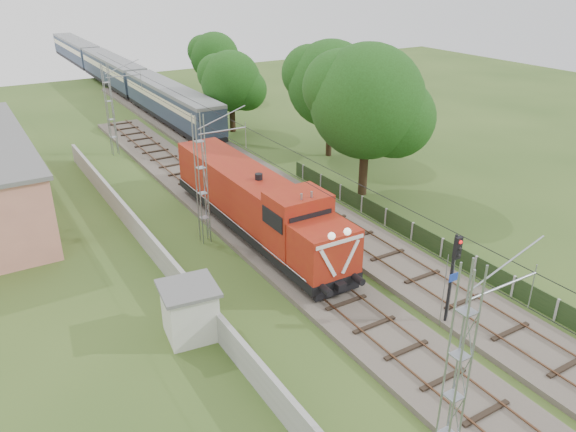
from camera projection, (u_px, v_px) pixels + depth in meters
ground at (365, 324)px, 26.77m from camera, size 140.00×140.00×0.00m
track_main at (289, 260)px, 32.15m from camera, size 4.20×70.00×0.45m
track_side at (258, 176)px, 44.63m from camera, size 4.20×80.00×0.45m
catenary at (202, 180)px, 33.05m from camera, size 3.31×70.00×8.00m
boundary_wall at (150, 244)px, 32.74m from camera, size 0.25×40.00×1.50m
fence at (442, 247)px, 32.63m from camera, size 0.12×32.00×1.20m
locomotive at (256, 203)px, 34.35m from camera, size 3.12×17.79×4.52m
coach_rake at (113, 69)px, 75.76m from camera, size 2.95×65.78×3.41m
signal_post at (454, 266)px, 25.22m from camera, size 0.53×0.41×4.81m
relay_hut at (190, 311)px, 25.47m from camera, size 2.79×2.79×2.59m
tree_a at (369, 103)px, 38.97m from camera, size 8.43×8.03×10.93m
tree_b at (332, 85)px, 47.48m from camera, size 7.73×7.36×10.02m
tree_c at (232, 82)px, 55.06m from camera, size 6.20×5.90×8.03m
tree_d at (215, 57)px, 68.77m from camera, size 6.23×5.94×8.08m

